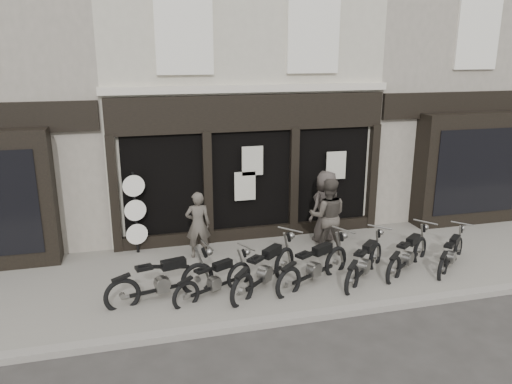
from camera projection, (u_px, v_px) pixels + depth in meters
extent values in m
plane|color=#2D2B28|center=(285.00, 291.00, 10.69)|extent=(90.00, 90.00, 0.00)
cube|color=slate|center=(273.00, 271.00, 11.51)|extent=(30.00, 4.20, 0.12)
cube|color=gray|center=(305.00, 317.00, 9.50)|extent=(30.00, 0.25, 0.13)
cube|color=beige|center=(227.00, 80.00, 15.14)|extent=(7.20, 6.00, 8.20)
cube|color=black|center=(251.00, 113.00, 12.46)|extent=(7.10, 0.18, 0.90)
cube|color=black|center=(251.00, 187.00, 13.05)|extent=(6.50, 0.10, 2.95)
cube|color=black|center=(252.00, 234.00, 13.33)|extent=(7.10, 0.20, 0.44)
cube|color=beige|center=(251.00, 88.00, 12.32)|extent=(7.30, 0.22, 0.18)
cube|color=silver|center=(184.00, 31.00, 11.56)|extent=(1.35, 0.12, 2.00)
cube|color=black|center=(184.00, 31.00, 11.59)|extent=(1.05, 0.06, 1.70)
cube|color=silver|center=(313.00, 32.00, 12.33)|extent=(1.35, 0.12, 2.00)
cube|color=black|center=(313.00, 32.00, 12.36)|extent=(1.05, 0.06, 1.70)
cube|color=black|center=(114.00, 196.00, 12.12)|extent=(0.22, 0.22, 3.00)
cube|color=black|center=(208.00, 189.00, 12.68)|extent=(0.22, 0.22, 3.00)
cube|color=black|center=(293.00, 184.00, 13.24)|extent=(0.22, 0.22, 3.00)
cube|color=black|center=(372.00, 178.00, 13.79)|extent=(0.22, 0.22, 3.00)
cube|color=beige|center=(252.00, 161.00, 12.67)|extent=(0.55, 0.04, 0.75)
cube|color=beige|center=(336.00, 165.00, 13.30)|extent=(0.55, 0.04, 0.75)
cube|color=beige|center=(245.00, 186.00, 12.80)|extent=(0.55, 0.04, 0.75)
cube|color=gray|center=(413.00, 77.00, 16.68)|extent=(5.50, 6.00, 8.20)
cube|color=black|center=(469.00, 169.00, 14.22)|extent=(3.20, 0.70, 3.20)
cube|color=black|center=(477.00, 172.00, 13.90)|extent=(2.60, 0.06, 2.40)
cube|color=black|center=(470.00, 104.00, 14.01)|extent=(5.40, 0.16, 0.70)
cube|color=silver|center=(478.00, 33.00, 13.49)|extent=(1.30, 0.10, 1.90)
cube|color=black|center=(477.00, 33.00, 13.52)|extent=(1.00, 0.06, 1.60)
torus|color=black|center=(197.00, 279.00, 10.40)|extent=(0.74, 0.26, 0.73)
torus|color=black|center=(122.00, 296.00, 9.70)|extent=(0.74, 0.26, 0.73)
cube|color=black|center=(161.00, 289.00, 10.06)|extent=(1.26, 0.35, 0.06)
cube|color=gray|center=(162.00, 285.00, 10.05)|extent=(0.30, 0.25, 0.28)
cube|color=black|center=(173.00, 264.00, 10.05)|extent=(0.52, 0.29, 0.18)
cube|color=black|center=(144.00, 268.00, 9.77)|extent=(0.36, 0.28, 0.06)
cylinder|color=gray|center=(207.00, 245.00, 10.31)|extent=(0.18, 0.62, 0.04)
torus|color=black|center=(239.00, 276.00, 10.65)|extent=(0.60, 0.36, 0.63)
torus|color=black|center=(186.00, 296.00, 9.79)|extent=(0.60, 0.36, 0.63)
cube|color=black|center=(214.00, 287.00, 10.23)|extent=(1.01, 0.55, 0.06)
cube|color=gray|center=(214.00, 284.00, 10.22)|extent=(0.28, 0.25, 0.24)
cube|color=black|center=(223.00, 265.00, 10.27)|extent=(0.45, 0.34, 0.16)
cube|color=black|center=(202.00, 270.00, 9.92)|extent=(0.33, 0.29, 0.06)
cylinder|color=gray|center=(246.00, 247.00, 10.62)|extent=(0.28, 0.50, 0.03)
torus|color=black|center=(284.00, 263.00, 11.15)|extent=(0.63, 0.57, 0.75)
torus|color=black|center=(242.00, 291.00, 9.88)|extent=(0.63, 0.57, 0.75)
cube|color=black|center=(264.00, 278.00, 10.52)|extent=(1.03, 0.90, 0.07)
cube|color=gray|center=(265.00, 274.00, 10.52)|extent=(0.33, 0.32, 0.29)
cube|color=black|center=(272.00, 252.00, 10.61)|extent=(0.51, 0.47, 0.19)
cube|color=black|center=(255.00, 259.00, 10.11)|extent=(0.39, 0.38, 0.07)
cylinder|color=gray|center=(290.00, 230.00, 11.14)|extent=(0.45, 0.51, 0.04)
torus|color=black|center=(336.00, 262.00, 11.24)|extent=(0.69, 0.44, 0.73)
torus|color=black|center=(288.00, 284.00, 10.20)|extent=(0.69, 0.44, 0.73)
cube|color=black|center=(313.00, 274.00, 10.73)|extent=(1.15, 0.67, 0.06)
cube|color=gray|center=(314.00, 270.00, 10.72)|extent=(0.32, 0.30, 0.28)
cube|color=black|center=(322.00, 249.00, 10.78)|extent=(0.52, 0.40, 0.18)
cube|color=black|center=(304.00, 255.00, 10.37)|extent=(0.39, 0.35, 0.06)
cylinder|color=gray|center=(344.00, 230.00, 11.20)|extent=(0.34, 0.57, 0.04)
torus|color=black|center=(375.00, 257.00, 11.57)|extent=(0.56, 0.54, 0.69)
torus|color=black|center=(352.00, 281.00, 10.37)|extent=(0.56, 0.54, 0.69)
cube|color=black|center=(364.00, 270.00, 10.98)|extent=(0.90, 0.87, 0.06)
cube|color=gray|center=(364.00, 266.00, 10.98)|extent=(0.30, 0.30, 0.26)
cube|color=black|center=(369.00, 246.00, 11.07)|extent=(0.46, 0.45, 0.17)
cube|color=black|center=(360.00, 253.00, 10.60)|extent=(0.36, 0.36, 0.06)
cylinder|color=gray|center=(380.00, 227.00, 11.57)|extent=(0.43, 0.45, 0.04)
torus|color=black|center=(419.00, 251.00, 11.93)|extent=(0.61, 0.48, 0.69)
torus|color=black|center=(394.00, 271.00, 10.83)|extent=(0.61, 0.48, 0.69)
cube|color=black|center=(407.00, 262.00, 11.39)|extent=(1.00, 0.76, 0.06)
cube|color=gray|center=(408.00, 258.00, 11.39)|extent=(0.30, 0.29, 0.26)
cube|color=black|center=(413.00, 240.00, 11.46)|extent=(0.48, 0.41, 0.17)
cube|color=black|center=(403.00, 245.00, 11.03)|extent=(0.36, 0.34, 0.06)
cylinder|color=gray|center=(426.00, 222.00, 11.91)|extent=(0.38, 0.49, 0.04)
torus|color=black|center=(458.00, 250.00, 12.07)|extent=(0.53, 0.47, 0.63)
torus|color=black|center=(442.00, 269.00, 11.01)|extent=(0.53, 0.47, 0.63)
cube|color=black|center=(450.00, 260.00, 11.55)|extent=(0.86, 0.75, 0.06)
cube|color=gray|center=(451.00, 257.00, 11.54)|extent=(0.28, 0.27, 0.24)
cube|color=black|center=(455.00, 240.00, 11.62)|extent=(0.43, 0.40, 0.16)
cube|color=black|center=(449.00, 245.00, 11.20)|extent=(0.33, 0.32, 0.06)
cylinder|color=gray|center=(463.00, 224.00, 12.06)|extent=(0.38, 0.43, 0.03)
imported|color=#4B453D|center=(198.00, 225.00, 11.93)|extent=(0.63, 0.44, 1.64)
imported|color=#413B35|center=(328.00, 216.00, 12.17)|extent=(1.10, 0.97, 1.89)
imported|color=#403935|center=(326.00, 206.00, 12.90)|extent=(1.08, 0.91, 1.89)
cylinder|color=black|center=(138.00, 256.00, 12.43)|extent=(0.34, 0.34, 0.06)
cylinder|color=black|center=(136.00, 215.00, 12.14)|extent=(0.07, 0.07, 2.18)
cylinder|color=black|center=(134.00, 186.00, 11.91)|extent=(0.53, 0.13, 0.53)
cylinder|color=silver|center=(134.00, 186.00, 11.89)|extent=(0.52, 0.10, 0.53)
cylinder|color=black|center=(135.00, 210.00, 12.08)|extent=(0.53, 0.13, 0.53)
cylinder|color=silver|center=(135.00, 210.00, 12.05)|extent=(0.52, 0.10, 0.53)
cylinder|color=black|center=(137.00, 234.00, 12.25)|extent=(0.53, 0.13, 0.53)
cylinder|color=silver|center=(137.00, 234.00, 12.22)|extent=(0.52, 0.10, 0.53)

